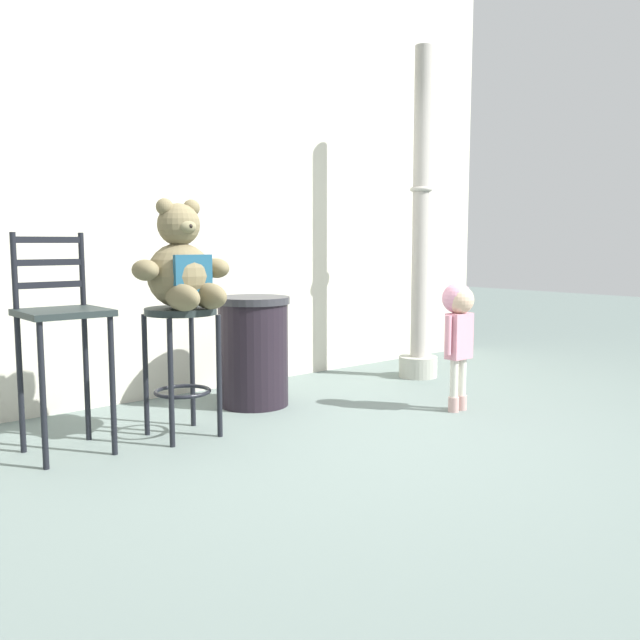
{
  "coord_description": "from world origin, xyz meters",
  "views": [
    {
      "loc": [
        -2.61,
        -2.7,
        1.17
      ],
      "look_at": [
        0.21,
        0.62,
        0.66
      ],
      "focal_mm": 37.71,
      "sensor_mm": 36.0,
      "label": 1
    }
  ],
  "objects": [
    {
      "name": "lamppost",
      "position": [
        1.79,
        1.14,
        1.1
      ],
      "size": [
        0.33,
        0.33,
        2.79
      ],
      "color": "#A7AA9C",
      "rests_on": "ground_plane"
    },
    {
      "name": "bar_stool_with_teddy",
      "position": [
        -0.67,
        0.86,
        0.57
      ],
      "size": [
        0.43,
        0.43,
        0.78
      ],
      "color": "#202929",
      "rests_on": "ground_plane"
    },
    {
      "name": "teddy_bear",
      "position": [
        -0.67,
        0.83,
        1.02
      ],
      "size": [
        0.6,
        0.54,
        0.64
      ],
      "color": "#716546",
      "rests_on": "bar_stool_with_teddy"
    },
    {
      "name": "child_walking",
      "position": [
        1.09,
        0.17,
        0.65
      ],
      "size": [
        0.28,
        0.23,
        0.89
      ],
      "rotation": [
        0.0,
        0.0,
        -2.3
      ],
      "color": "#C39B94",
      "rests_on": "ground_plane"
    },
    {
      "name": "building_wall",
      "position": [
        0.0,
        2.03,
        2.0
      ],
      "size": [
        6.83,
        0.3,
        4.0
      ],
      "primitive_type": "cube",
      "color": "beige",
      "rests_on": "ground_plane"
    },
    {
      "name": "trash_bin",
      "position": [
        0.11,
        1.23,
        0.4
      ],
      "size": [
        0.53,
        0.53,
        0.78
      ],
      "color": "black",
      "rests_on": "ground_plane"
    },
    {
      "name": "bar_chair_empty",
      "position": [
        -1.32,
        1.0,
        0.72
      ],
      "size": [
        0.44,
        0.44,
        1.23
      ],
      "color": "#202929",
      "rests_on": "ground_plane"
    },
    {
      "name": "ground_plane",
      "position": [
        0.0,
        0.0,
        0.0
      ],
      "size": [
        24.0,
        24.0,
        0.0
      ],
      "primitive_type": "plane",
      "color": "slate"
    }
  ]
}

